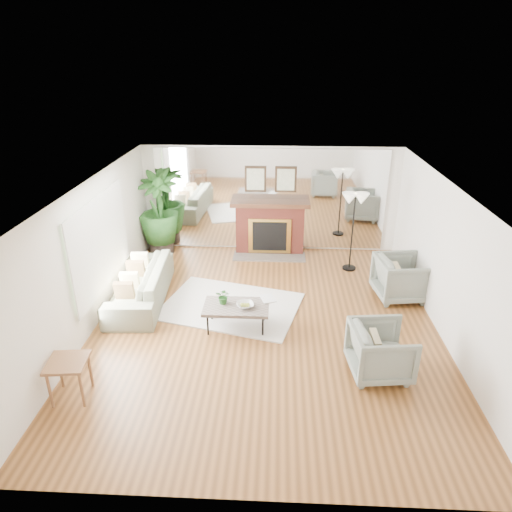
# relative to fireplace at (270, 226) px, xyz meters

# --- Properties ---
(ground) EXTENTS (7.00, 7.00, 0.00)m
(ground) POSITION_rel_fireplace_xyz_m (0.00, -3.26, -0.66)
(ground) COLOR brown
(ground) RESTS_ON ground
(wall_left) EXTENTS (0.02, 7.00, 2.50)m
(wall_left) POSITION_rel_fireplace_xyz_m (-2.99, -3.26, 0.59)
(wall_left) COLOR white
(wall_left) RESTS_ON ground
(wall_right) EXTENTS (0.02, 7.00, 2.50)m
(wall_right) POSITION_rel_fireplace_xyz_m (2.99, -3.26, 0.59)
(wall_right) COLOR white
(wall_right) RESTS_ON ground
(wall_back) EXTENTS (6.00, 0.02, 2.50)m
(wall_back) POSITION_rel_fireplace_xyz_m (0.00, 0.23, 0.59)
(wall_back) COLOR white
(wall_back) RESTS_ON ground
(mirror_panel) EXTENTS (5.40, 0.04, 2.40)m
(mirror_panel) POSITION_rel_fireplace_xyz_m (0.00, 0.21, 0.59)
(mirror_panel) COLOR silver
(mirror_panel) RESTS_ON wall_back
(window_panel) EXTENTS (0.04, 2.40, 1.50)m
(window_panel) POSITION_rel_fireplace_xyz_m (-2.96, -2.86, 0.69)
(window_panel) COLOR #B2E09E
(window_panel) RESTS_ON wall_left
(fireplace) EXTENTS (1.85, 0.83, 2.05)m
(fireplace) POSITION_rel_fireplace_xyz_m (0.00, 0.00, 0.00)
(fireplace) COLOR maroon
(fireplace) RESTS_ON ground
(area_rug) EXTENTS (2.86, 2.36, 0.03)m
(area_rug) POSITION_rel_fireplace_xyz_m (-0.68, -2.67, -0.65)
(area_rug) COLOR silver
(area_rug) RESTS_ON ground
(coffee_table) EXTENTS (1.13, 0.66, 0.45)m
(coffee_table) POSITION_rel_fireplace_xyz_m (-0.51, -3.39, -0.25)
(coffee_table) COLOR #65584F
(coffee_table) RESTS_ON ground
(sofa) EXTENTS (1.08, 2.43, 0.69)m
(sofa) POSITION_rel_fireplace_xyz_m (-2.45, -2.48, -0.31)
(sofa) COLOR slate
(sofa) RESTS_ON ground
(armchair_back) EXTENTS (1.04, 1.02, 0.85)m
(armchair_back) POSITION_rel_fireplace_xyz_m (2.60, -2.13, -0.23)
(armchair_back) COLOR gray
(armchair_back) RESTS_ON ground
(armchair_front) EXTENTS (0.96, 0.94, 0.80)m
(armchair_front) POSITION_rel_fireplace_xyz_m (1.74, -4.51, -0.26)
(armchair_front) COLOR gray
(armchair_front) RESTS_ON ground
(side_table) EXTENTS (0.58, 0.58, 0.60)m
(side_table) POSITION_rel_fireplace_xyz_m (-2.65, -5.24, -0.16)
(side_table) COLOR brown
(side_table) RESTS_ON ground
(potted_ficus) EXTENTS (1.05, 1.05, 2.00)m
(potted_ficus) POSITION_rel_fireplace_xyz_m (-2.60, -0.16, 0.41)
(potted_ficus) COLOR black
(potted_ficus) RESTS_ON ground
(floor_lamp) EXTENTS (0.57, 0.32, 1.75)m
(floor_lamp) POSITION_rel_fireplace_xyz_m (1.80, -0.88, 0.83)
(floor_lamp) COLOR black
(floor_lamp) RESTS_ON ground
(tabletop_plant) EXTENTS (0.30, 0.27, 0.28)m
(tabletop_plant) POSITION_rel_fireplace_xyz_m (-0.73, -3.32, -0.07)
(tabletop_plant) COLOR #306726
(tabletop_plant) RESTS_ON coffee_table
(fruit_bowl) EXTENTS (0.36, 0.36, 0.07)m
(fruit_bowl) POSITION_rel_fireplace_xyz_m (-0.35, -3.43, -0.17)
(fruit_bowl) COLOR brown
(fruit_bowl) RESTS_ON coffee_table
(book) EXTENTS (0.32, 0.37, 0.02)m
(book) POSITION_rel_fireplace_xyz_m (-0.08, -3.17, -0.20)
(book) COLOR brown
(book) RESTS_ON coffee_table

